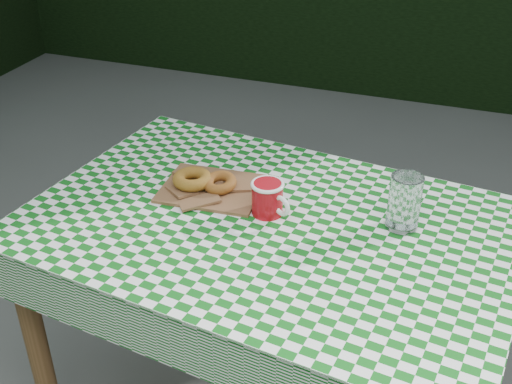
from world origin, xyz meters
TOP-DOWN VIEW (x-y plane):
  - table at (-0.08, 0.12)m, footprint 1.30×0.96m
  - tablecloth at (-0.08, 0.12)m, footprint 1.33×0.98m
  - paper_bag at (-0.27, 0.21)m, footprint 0.28×0.23m
  - bagel_front at (-0.33, 0.20)m, footprint 0.11×0.11m
  - bagel_back at (-0.25, 0.21)m, footprint 0.11×0.11m
  - coffee_mug at (-0.09, 0.15)m, footprint 0.22×0.22m
  - drinking_glass at (0.25, 0.21)m, footprint 0.09×0.09m

SIDE VIEW (x-z plane):
  - table at x=-0.08m, z-range 0.00..0.75m
  - tablecloth at x=-0.08m, z-range 0.75..0.76m
  - paper_bag at x=-0.27m, z-range 0.76..0.77m
  - bagel_back at x=-0.25m, z-range 0.77..0.80m
  - bagel_front at x=-0.33m, z-range 0.77..0.80m
  - coffee_mug at x=-0.09m, z-range 0.76..0.85m
  - drinking_glass at x=0.25m, z-range 0.76..0.90m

